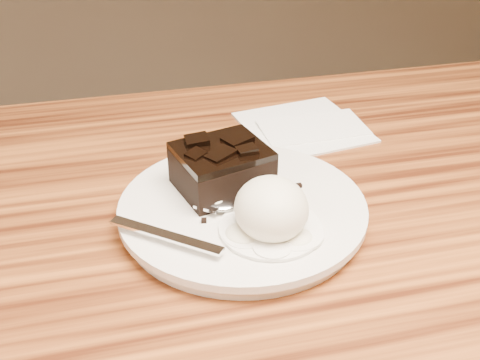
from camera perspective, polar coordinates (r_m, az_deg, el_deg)
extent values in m
cylinder|color=silver|center=(0.57, 0.24, -3.07)|extent=(0.24, 0.24, 0.02)
cube|color=black|center=(0.58, -1.77, 0.89)|extent=(0.10, 0.09, 0.04)
ellipsoid|color=beige|center=(0.52, 3.05, -2.77)|extent=(0.07, 0.07, 0.06)
cylinder|color=white|center=(0.53, 2.98, -4.74)|extent=(0.09, 0.09, 0.00)
cube|color=white|center=(0.76, 6.11, 5.21)|extent=(0.16, 0.16, 0.01)
cube|color=black|center=(0.59, 5.70, -0.55)|extent=(0.01, 0.01, 0.00)
cube|color=black|center=(0.59, 3.88, -0.79)|extent=(0.01, 0.01, 0.00)
cube|color=black|center=(0.57, -3.94, -2.13)|extent=(0.01, 0.01, 0.00)
cube|color=black|center=(0.54, -3.51, -3.94)|extent=(0.01, 0.01, 0.00)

